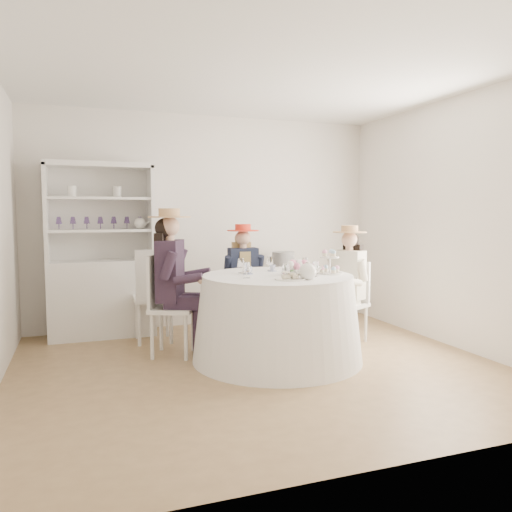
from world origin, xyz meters
name	(u,v)px	position (x,y,z in m)	size (l,w,h in m)	color
ground	(260,367)	(0.00, 0.00, 0.00)	(4.50, 4.50, 0.00)	olive
ceiling	(260,74)	(0.00, 0.00, 2.70)	(4.50, 4.50, 0.00)	white
wall_back	(207,221)	(0.00, 2.00, 1.35)	(4.50, 4.50, 0.00)	white
wall_front	(384,233)	(0.00, -2.00, 1.35)	(4.50, 4.50, 0.00)	white
wall_right	(456,223)	(2.25, 0.00, 1.35)	(4.50, 4.50, 0.00)	white
tea_table	(277,318)	(0.25, 0.18, 0.42)	(1.68, 1.68, 0.85)	white
hutch	(102,275)	(-1.34, 1.77, 0.72)	(1.27, 0.63, 2.03)	silver
side_table	(283,299)	(0.93, 1.65, 0.33)	(0.42, 0.42, 0.66)	silver
hatbox	(283,263)	(0.93, 1.65, 0.80)	(0.29, 0.29, 0.29)	black
guest_left	(173,273)	(-0.69, 0.67, 0.85)	(0.63, 0.57, 1.50)	silver
guest_mid	(243,273)	(0.25, 1.25, 0.75)	(0.48, 0.50, 1.32)	silver
guest_right	(348,277)	(1.25, 0.55, 0.74)	(0.56, 0.51, 1.32)	silver
spare_chair	(154,293)	(-0.81, 1.23, 0.57)	(0.45, 0.45, 1.06)	silver
teacup_a	(248,271)	(-0.01, 0.32, 0.88)	(0.09, 0.09, 0.07)	white
teacup_b	(272,269)	(0.31, 0.47, 0.88)	(0.06, 0.06, 0.06)	white
teacup_c	(293,268)	(0.48, 0.34, 0.89)	(0.10, 0.10, 0.08)	white
flower_bowl	(298,272)	(0.45, 0.14, 0.88)	(0.21, 0.21, 0.05)	white
flower_arrangement	(297,265)	(0.43, 0.10, 0.95)	(0.20, 0.20, 0.07)	pink
table_teapot	(308,272)	(0.39, -0.23, 0.92)	(0.23, 0.16, 0.17)	white
sandwich_plate	(290,278)	(0.23, -0.18, 0.87)	(0.28, 0.28, 0.06)	white
cupcake_stand	(330,265)	(0.78, 0.09, 0.94)	(0.25, 0.25, 0.24)	white
stemware_set	(277,267)	(0.25, 0.18, 0.92)	(0.80, 0.84, 0.15)	white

